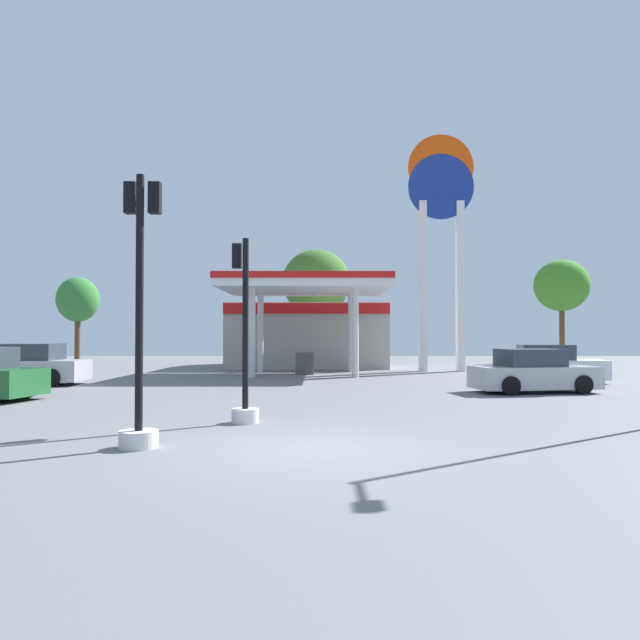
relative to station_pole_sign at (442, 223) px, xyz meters
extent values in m
plane|color=slate|center=(-6.73, -22.16, -8.08)|extent=(90.00, 90.00, 0.00)
cube|color=#ADA89E|center=(-7.35, 4.19, -6.18)|extent=(9.43, 5.57, 3.81)
cube|color=red|center=(-7.35, 1.35, -4.62)|extent=(9.43, 0.12, 0.60)
cube|color=white|center=(-7.35, -2.57, -3.76)|extent=(8.04, 7.35, 0.35)
cube|color=red|center=(-7.35, -2.57, -3.44)|extent=(8.14, 7.45, 0.30)
cylinder|color=silver|center=(-9.76, -4.60, -6.01)|extent=(0.32, 0.32, 4.14)
cylinder|color=silver|center=(-4.94, -4.60, -6.01)|extent=(0.32, 0.32, 4.14)
cylinder|color=silver|center=(-9.76, -0.55, -6.01)|extent=(0.32, 0.32, 4.14)
cylinder|color=silver|center=(-4.94, -0.55, -6.01)|extent=(0.32, 0.32, 4.14)
cube|color=#4C4C51|center=(-7.35, -2.57, -7.53)|extent=(0.90, 0.60, 1.10)
cube|color=white|center=(-1.02, -0.01, -3.46)|extent=(0.40, 0.56, 9.24)
cube|color=white|center=(1.02, -0.01, -3.46)|extent=(0.40, 0.56, 9.24)
cylinder|color=navy|center=(0.00, -0.01, 1.96)|extent=(3.56, 0.22, 3.56)
cylinder|color=#EA4C0C|center=(0.00, 0.01, 3.03)|extent=(3.56, 0.22, 3.56)
cube|color=white|center=(0.00, 0.05, 2.49)|extent=(3.28, 0.08, 0.64)
cylinder|color=black|center=(-19.66, -7.89, -7.74)|extent=(0.70, 0.25, 0.69)
cylinder|color=black|center=(-16.82, -9.73, -7.74)|extent=(0.70, 0.25, 0.69)
cylinder|color=black|center=(-16.84, -7.86, -7.74)|extent=(0.70, 0.25, 0.69)
cube|color=#B2B2BA|center=(-18.24, -8.81, -7.51)|extent=(4.58, 1.96, 0.83)
cube|color=#2D3842|center=(-18.08, -8.81, -6.79)|extent=(2.19, 1.71, 0.69)
cylinder|color=black|center=(1.95, -10.85, -7.77)|extent=(0.66, 0.32, 0.64)
cylinder|color=black|center=(2.22, -12.54, -7.77)|extent=(0.66, 0.32, 0.64)
cylinder|color=black|center=(-0.61, -11.26, -7.77)|extent=(0.66, 0.32, 0.64)
cylinder|color=black|center=(-0.34, -12.95, -7.77)|extent=(0.66, 0.32, 0.64)
cube|color=#B2B2BA|center=(0.81, -11.90, -7.56)|extent=(4.41, 2.40, 0.76)
cube|color=#2D3842|center=(0.66, -11.92, -6.90)|extent=(2.21, 1.85, 0.64)
cube|color=black|center=(2.83, -11.57, -7.67)|extent=(0.38, 1.66, 0.24)
cylinder|color=black|center=(-15.87, -13.68, -7.74)|extent=(0.72, 0.36, 0.68)
cylinder|color=black|center=(4.49, -6.75, -7.75)|extent=(0.69, 0.32, 0.67)
cylinder|color=black|center=(4.24, -8.53, -7.75)|extent=(0.69, 0.32, 0.67)
cylinder|color=black|center=(1.80, -6.37, -7.75)|extent=(0.69, 0.32, 0.67)
cylinder|color=black|center=(1.55, -8.15, -7.75)|extent=(0.69, 0.32, 0.67)
cube|color=silver|center=(3.02, -7.45, -7.53)|extent=(4.59, 2.43, 0.79)
cube|color=#2D3842|center=(2.87, -7.43, -6.85)|extent=(2.29, 1.90, 0.67)
cube|color=black|center=(5.15, -7.75, -7.65)|extent=(0.37, 1.74, 0.25)
cylinder|color=silver|center=(-9.81, -22.10, -7.93)|extent=(0.69, 0.69, 0.31)
cylinder|color=black|center=(-9.81, -22.10, -5.49)|extent=(0.14, 0.14, 4.57)
cube|color=black|center=(-10.03, -21.94, -3.59)|extent=(0.21, 0.20, 0.57)
sphere|color=red|center=(-10.03, -21.81, -3.41)|extent=(0.15, 0.15, 0.15)
sphere|color=#D89E0C|center=(-10.03, -21.81, -3.59)|extent=(0.15, 0.15, 0.15)
sphere|color=green|center=(-10.03, -21.81, -3.77)|extent=(0.15, 0.15, 0.15)
cube|color=black|center=(-9.59, -21.94, -3.59)|extent=(0.21, 0.20, 0.57)
sphere|color=red|center=(-9.59, -21.81, -3.41)|extent=(0.15, 0.15, 0.15)
sphere|color=#D89E0C|center=(-9.59, -21.81, -3.59)|extent=(0.15, 0.15, 0.15)
sphere|color=green|center=(-9.59, -21.81, -3.77)|extent=(0.15, 0.15, 0.15)
cylinder|color=silver|center=(-8.29, -19.06, -7.92)|extent=(0.62, 0.62, 0.32)
cylinder|color=black|center=(-8.29, -19.06, -5.82)|extent=(0.14, 0.14, 3.89)
cube|color=black|center=(-8.51, -18.90, -4.26)|extent=(0.21, 0.20, 0.57)
sphere|color=red|center=(-8.51, -18.77, -4.08)|extent=(0.15, 0.15, 0.15)
sphere|color=#D89E0C|center=(-8.51, -18.77, -4.26)|extent=(0.15, 0.15, 0.15)
sphere|color=green|center=(-8.51, -18.77, -4.44)|extent=(0.15, 0.15, 0.15)
cylinder|color=brown|center=(-23.57, 9.60, -6.41)|extent=(0.39, 0.39, 3.35)
ellipsoid|color=#337633|center=(-23.57, 9.60, -3.65)|extent=(2.90, 2.90, 3.14)
cylinder|color=brown|center=(-6.85, 9.89, -6.14)|extent=(0.30, 0.30, 3.88)
ellipsoid|color=#3E6C28|center=(-6.85, 9.89, -2.40)|extent=(4.79, 4.79, 4.59)
cylinder|color=brown|center=(10.27, 9.38, -6.08)|extent=(0.37, 0.37, 4.00)
ellipsoid|color=#418527|center=(10.27, 9.38, -2.68)|extent=(3.75, 3.75, 3.57)
camera|label=1|loc=(-6.59, -32.91, -6.06)|focal=34.14mm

